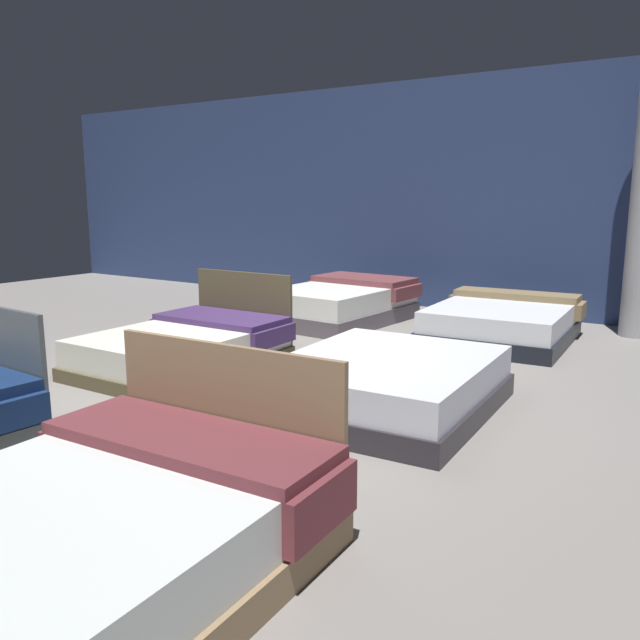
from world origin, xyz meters
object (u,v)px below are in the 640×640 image
Objects in this scene: bed_3 at (387,384)px; bed_5 at (502,323)px; bed_4 at (341,303)px; bed_1 at (96,535)px; bed_2 at (187,347)px.

bed_3 is 1.00× the size of bed_5.
bed_3 is 3.86m from bed_4.
bed_2 is at bearing 126.32° from bed_1.
bed_3 is (2.35, -0.06, -0.00)m from bed_2.
bed_4 is (0.01, 3.01, 0.04)m from bed_2.
bed_2 is 0.95× the size of bed_4.
bed_4 reaches higher than bed_3.
bed_4 is (-2.39, 5.99, 0.01)m from bed_1.
bed_1 reaches higher than bed_3.
bed_1 is 1.05× the size of bed_3.
bed_5 is (2.31, 3.02, 0.01)m from bed_2.
bed_2 is 2.35m from bed_3.
bed_5 is at bearing 3.38° from bed_4.
bed_3 is at bearing -92.75° from bed_5.
bed_1 is 3.83m from bed_2.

